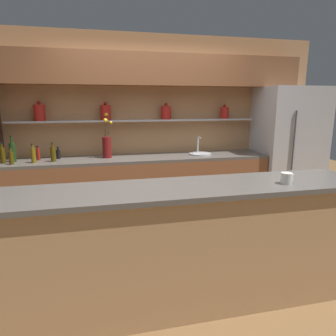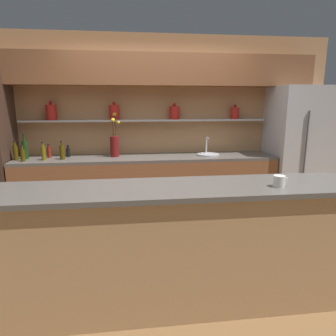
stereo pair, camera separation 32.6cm
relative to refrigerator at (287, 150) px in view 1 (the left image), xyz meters
name	(u,v)px [view 1 (the left image)]	position (x,y,z in m)	size (l,w,h in m)	color
ground_plane	(171,262)	(-2.13, -1.20, -0.94)	(12.00, 12.00, 0.00)	brown
back_wall_unit	(146,110)	(-2.14, 0.33, 0.61)	(5.20, 0.44, 2.60)	tan
back_counter_unit	(141,189)	(-2.26, 0.04, -0.48)	(3.55, 0.62, 0.92)	brown
island_counter	(189,246)	(-2.13, -1.86, -0.43)	(2.96, 0.61, 1.02)	tan
refrigerator	(287,150)	(0.00, 0.00, 0.00)	(0.93, 0.73, 1.88)	#B7B7BC
flower_vase	(107,144)	(-2.71, 0.09, 0.17)	(0.15, 0.17, 0.60)	maroon
sink_fixture	(200,153)	(-1.40, 0.05, 0.00)	(0.31, 0.31, 0.25)	#B7B7BC
bottle_oil_0	(53,154)	(-3.39, -0.03, 0.08)	(0.07, 0.07, 0.25)	#47380A
bottle_wine_1	(13,152)	(-3.88, 0.06, 0.11)	(0.07, 0.07, 0.33)	#193814
bottle_oil_2	(11,158)	(-3.86, -0.11, 0.06)	(0.05, 0.05, 0.21)	#47380A
bottle_oil_3	(3,155)	(-3.98, -0.01, 0.08)	(0.06, 0.06, 0.26)	#47380A
bottle_sauce_4	(58,154)	(-3.35, 0.16, 0.05)	(0.05, 0.05, 0.16)	black
bottle_sauce_5	(38,154)	(-3.60, 0.12, 0.06)	(0.05, 0.05, 0.19)	maroon
bottle_oil_6	(33,155)	(-3.62, -0.06, 0.08)	(0.06, 0.06, 0.24)	brown
coffee_mug	(287,178)	(-1.36, -1.97, 0.12)	(0.11, 0.09, 0.09)	silver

